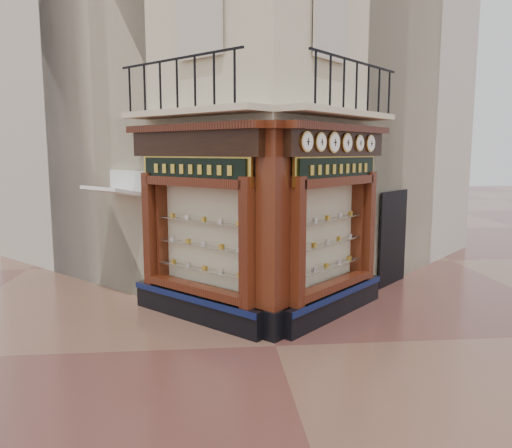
{
  "coord_description": "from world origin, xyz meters",
  "views": [
    {
      "loc": [
        -1.14,
        -8.43,
        3.43
      ],
      "look_at": [
        -0.17,
        2.0,
        1.92
      ],
      "focal_mm": 35.0,
      "sensor_mm": 36.0,
      "label": 1
    }
  ],
  "objects": [
    {
      "name": "clock_a",
      "position": [
        0.61,
        0.51,
        3.62
      ],
      "size": [
        0.3,
        0.3,
        0.38
      ],
      "rotation": [
        0.0,
        0.0,
        0.79
      ],
      "color": "gold",
      "rests_on": "ground"
    },
    {
      "name": "awning",
      "position": [
        -3.34,
        3.13,
        0.0
      ],
      "size": [
        1.54,
        1.54,
        0.24
      ],
      "primitive_type": null,
      "rotation": [
        0.2,
        0.0,
        2.36
      ],
      "color": "silver",
      "rests_on": "ground"
    },
    {
      "name": "neighbour_left",
      "position": [
        -2.47,
        8.63,
        5.5
      ],
      "size": [
        11.31,
        11.31,
        11.0
      ],
      "primitive_type": "cube",
      "rotation": [
        0.0,
        0.0,
        0.79
      ],
      "color": "beige",
      "rests_on": "ground"
    },
    {
      "name": "ground",
      "position": [
        0.0,
        0.0,
        0.0
      ],
      "size": [
        80.0,
        80.0,
        0.0
      ],
      "primitive_type": "plane",
      "color": "#532D26",
      "rests_on": "ground"
    },
    {
      "name": "clock_f",
      "position": [
        2.35,
        2.25,
        3.62
      ],
      "size": [
        0.3,
        0.3,
        0.37
      ],
      "rotation": [
        0.0,
        0.0,
        0.79
      ],
      "color": "gold",
      "rests_on": "ground"
    },
    {
      "name": "clock_b",
      "position": [
        0.94,
        0.83,
        3.62
      ],
      "size": [
        0.29,
        0.29,
        0.36
      ],
      "rotation": [
        0.0,
        0.0,
        0.79
      ],
      "color": "gold",
      "rests_on": "ground"
    },
    {
      "name": "shopfront_left",
      "position": [
        -1.41,
        1.57,
        1.98
      ],
      "size": [
        2.86,
        2.86,
        3.98
      ],
      "rotation": [
        0.0,
        0.0,
        2.36
      ],
      "color": "black",
      "rests_on": "ground"
    },
    {
      "name": "main_building",
      "position": [
        0.0,
        6.16,
        6.0
      ],
      "size": [
        11.31,
        11.31,
        12.0
      ],
      "primitive_type": "cube",
      "rotation": [
        0.0,
        0.0,
        0.79
      ],
      "color": "beige",
      "rests_on": "ground"
    },
    {
      "name": "signboard_left",
      "position": [
        -1.46,
        1.51,
        3.1
      ],
      "size": [
        2.18,
        2.18,
        0.59
      ],
      "rotation": [
        0.0,
        0.0,
        2.36
      ],
      "color": "gold",
      "rests_on": "ground"
    },
    {
      "name": "neighbour_right",
      "position": [
        2.47,
        8.63,
        5.5
      ],
      "size": [
        11.31,
        11.31,
        11.0
      ],
      "primitive_type": "cube",
      "rotation": [
        0.0,
        0.0,
        0.79
      ],
      "color": "beige",
      "rests_on": "ground"
    },
    {
      "name": "clock_e",
      "position": [
        2.0,
        1.9,
        3.62
      ],
      "size": [
        0.28,
        0.28,
        0.34
      ],
      "rotation": [
        0.0,
        0.0,
        0.79
      ],
      "color": "gold",
      "rests_on": "ground"
    },
    {
      "name": "clock_c",
      "position": [
        1.28,
        1.17,
        3.62
      ],
      "size": [
        0.33,
        0.33,
        0.41
      ],
      "rotation": [
        0.0,
        0.0,
        0.79
      ],
      "color": "gold",
      "rests_on": "ground"
    },
    {
      "name": "corner_pilaster",
      "position": [
        0.0,
        0.5,
        1.95
      ],
      "size": [
        0.85,
        0.85,
        3.98
      ],
      "rotation": [
        0.0,
        0.0,
        0.79
      ],
      "color": "black",
      "rests_on": "ground"
    },
    {
      "name": "signboard_right",
      "position": [
        1.46,
        1.51,
        3.1
      ],
      "size": [
        2.21,
        2.21,
        0.59
      ],
      "rotation": [
        0.0,
        0.0,
        0.79
      ],
      "color": "gold",
      "rests_on": "ground"
    },
    {
      "name": "shopfront_right",
      "position": [
        1.41,
        1.57,
        1.98
      ],
      "size": [
        2.86,
        2.86,
        3.98
      ],
      "rotation": [
        0.0,
        0.0,
        0.79
      ],
      "color": "black",
      "rests_on": "ground"
    },
    {
      "name": "balcony",
      "position": [
        0.0,
        1.49,
        4.22
      ],
      "size": [
        5.94,
        2.97,
        1.03
      ],
      "color": "beige",
      "rests_on": "ground"
    },
    {
      "name": "clock_d",
      "position": [
        1.63,
        1.53,
        3.62
      ],
      "size": [
        0.31,
        0.31,
        0.38
      ],
      "rotation": [
        0.0,
        0.0,
        0.79
      ],
      "color": "gold",
      "rests_on": "ground"
    }
  ]
}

